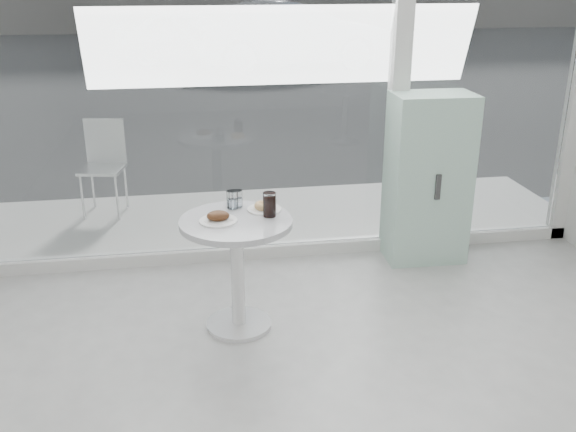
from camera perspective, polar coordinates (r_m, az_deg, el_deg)
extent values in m
cube|color=silver|center=(5.40, -0.15, -2.93)|extent=(5.00, 0.12, 0.10)
cube|color=silver|center=(5.21, 9.90, 12.54)|extent=(0.14, 0.14, 3.00)
cube|color=white|center=(4.94, -9.24, 10.96)|extent=(3.21, 0.02, 2.60)
cube|color=white|center=(5.52, 17.61, 11.31)|extent=(1.41, 0.02, 2.60)
cylinder|color=silver|center=(4.39, -4.36, -9.53)|extent=(0.44, 0.44, 0.03)
cylinder|color=silver|center=(4.22, -4.49, -5.37)|extent=(0.09, 0.09, 0.70)
cylinder|color=silver|center=(4.06, -4.64, -0.57)|extent=(0.72, 0.72, 0.04)
cube|color=white|center=(6.14, -1.35, -0.15)|extent=(5.60, 1.60, 0.05)
cube|color=#3A3A3A|center=(18.03, -7.00, 13.72)|extent=(40.00, 24.00, 0.00)
cube|color=#9DC8B5|center=(5.26, 12.31, 3.28)|extent=(0.64, 0.44, 1.36)
cube|color=#333333|center=(5.07, 13.19, 2.52)|extent=(0.04, 0.02, 0.20)
cylinder|color=silver|center=(6.27, -17.81, 1.61)|extent=(0.02, 0.02, 0.43)
cylinder|color=silver|center=(6.17, -14.95, 1.62)|extent=(0.02, 0.02, 0.43)
cylinder|color=silver|center=(6.56, -16.95, 2.56)|extent=(0.02, 0.02, 0.43)
cylinder|color=silver|center=(6.47, -14.21, 2.58)|extent=(0.02, 0.02, 0.43)
cube|color=silver|center=(6.30, -16.18, 4.04)|extent=(0.45, 0.45, 0.03)
cube|color=silver|center=(6.41, -15.94, 6.48)|extent=(0.38, 0.09, 0.43)
imported|color=silver|center=(17.07, -8.30, 15.53)|extent=(4.17, 2.27, 1.34)
imported|color=#999CA0|center=(15.96, 0.26, 15.78)|extent=(4.95, 2.29, 1.57)
cylinder|color=white|center=(4.03, -6.22, -0.43)|extent=(0.24, 0.24, 0.01)
cube|color=silver|center=(4.01, -5.93, -0.33)|extent=(0.15, 0.15, 0.00)
ellipsoid|color=#34190E|center=(4.01, -6.24, 0.02)|extent=(0.14, 0.12, 0.06)
ellipsoid|color=#34190E|center=(4.04, -5.76, 0.09)|extent=(0.07, 0.07, 0.04)
cylinder|color=white|center=(4.20, -2.12, 0.60)|extent=(0.22, 0.22, 0.01)
torus|color=tan|center=(4.19, -2.13, 0.93)|extent=(0.13, 0.13, 0.04)
cylinder|color=white|center=(4.23, -4.97, 1.46)|extent=(0.07, 0.07, 0.12)
cylinder|color=white|center=(4.24, -4.96, 1.14)|extent=(0.06, 0.06, 0.07)
cylinder|color=white|center=(4.25, -4.53, 1.55)|extent=(0.07, 0.07, 0.11)
cylinder|color=white|center=(4.26, -4.52, 1.25)|extent=(0.06, 0.06, 0.06)
cylinder|color=white|center=(4.07, -1.66, 1.03)|extent=(0.08, 0.08, 0.16)
cylinder|color=black|center=(4.07, -1.66, 0.93)|extent=(0.07, 0.07, 0.14)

